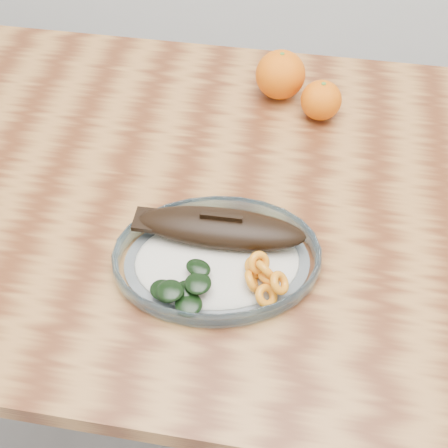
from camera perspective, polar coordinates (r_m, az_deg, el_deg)
The scene contains 5 objects.
ground at distance 1.53m, azimuth 1.35°, elevation -16.19°, with size 3.00×3.00×0.00m, color slate.
dining_table at distance 0.97m, azimuth 2.04°, elevation -0.57°, with size 1.20×0.80×0.75m.
plated_meal at distance 0.79m, azimuth -0.68°, elevation -3.24°, with size 0.62×0.62×0.08m.
orange_left at distance 1.06m, azimuth 5.75°, elevation 14.86°, with size 0.09×0.09×0.09m, color #DC4B04.
orange_right at distance 1.03m, azimuth 9.83°, elevation 12.29°, with size 0.07×0.07×0.07m, color #DC4B04.
Camera 1 is at (0.07, -0.61, 1.40)m, focal length 45.00 mm.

